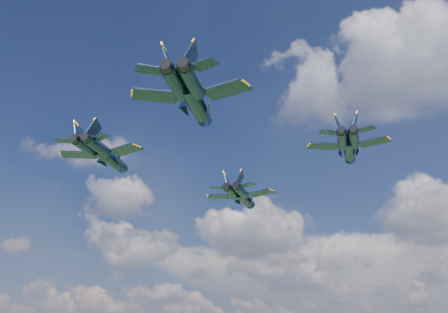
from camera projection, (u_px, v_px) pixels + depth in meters
jet_lead at (244, 198)px, 101.65m from camera, size 12.10×16.37×3.85m
jet_left at (110, 158)px, 87.43m from camera, size 12.88×17.55×4.14m
jet_right at (349, 149)px, 78.94m from camera, size 10.79×14.82×3.50m
jet_slot at (196, 103)px, 66.78m from camera, size 13.24×18.32×4.35m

